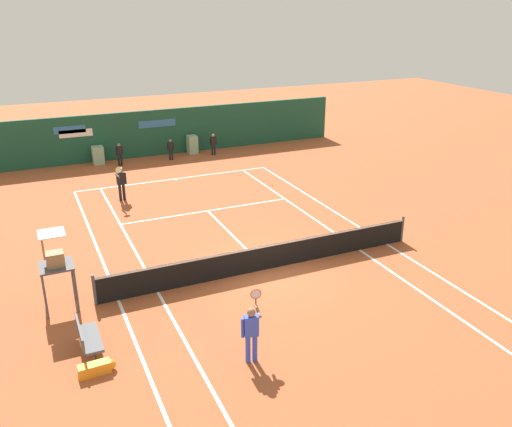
{
  "coord_description": "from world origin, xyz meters",
  "views": [
    {
      "loc": [
        -7.43,
        -15.67,
        8.98
      ],
      "look_at": [
        1.08,
        3.32,
        0.8
      ],
      "focal_mm": 37.78,
      "sensor_mm": 36.0,
      "label": 1
    }
  ],
  "objects_px": {
    "player_on_baseline": "(121,181)",
    "ball_kid_right_post": "(120,153)",
    "ball_kid_left_post": "(213,143)",
    "player_near_side": "(251,330)",
    "equipment_bag": "(98,368)",
    "player_bench": "(87,336)",
    "umpire_chair": "(55,261)",
    "tennis_ball_mid_court": "(272,185)",
    "ball_kid_centre_post": "(171,148)"
  },
  "relations": [
    {
      "from": "player_on_baseline",
      "to": "ball_kid_right_post",
      "type": "distance_m",
      "value": 6.22
    },
    {
      "from": "ball_kid_right_post",
      "to": "ball_kid_left_post",
      "type": "distance_m",
      "value": 5.82
    },
    {
      "from": "player_near_side",
      "to": "equipment_bag",
      "type": "bearing_deg",
      "value": 176.39
    },
    {
      "from": "player_bench",
      "to": "equipment_bag",
      "type": "height_order",
      "value": "player_bench"
    },
    {
      "from": "player_bench",
      "to": "ball_kid_right_post",
      "type": "relative_size",
      "value": 1.11
    },
    {
      "from": "player_on_baseline",
      "to": "umpire_chair",
      "type": "bearing_deg",
      "value": 60.33
    },
    {
      "from": "player_bench",
      "to": "equipment_bag",
      "type": "relative_size",
      "value": 1.53
    },
    {
      "from": "player_bench",
      "to": "ball_kid_right_post",
      "type": "distance_m",
      "value": 18.52
    },
    {
      "from": "player_on_baseline",
      "to": "ball_kid_left_post",
      "type": "relative_size",
      "value": 1.39
    },
    {
      "from": "ball_kid_left_post",
      "to": "tennis_ball_mid_court",
      "type": "height_order",
      "value": "ball_kid_left_post"
    },
    {
      "from": "player_bench",
      "to": "player_near_side",
      "type": "xyz_separation_m",
      "value": [
        3.94,
        -2.18,
        0.47
      ]
    },
    {
      "from": "equipment_bag",
      "to": "tennis_ball_mid_court",
      "type": "xyz_separation_m",
      "value": [
        10.82,
        12.02,
        -0.13
      ]
    },
    {
      "from": "umpire_chair",
      "to": "ball_kid_left_post",
      "type": "height_order",
      "value": "umpire_chair"
    },
    {
      "from": "equipment_bag",
      "to": "ball_kid_left_post",
      "type": "relative_size",
      "value": 0.72
    },
    {
      "from": "ball_kid_centre_post",
      "to": "ball_kid_left_post",
      "type": "distance_m",
      "value": 2.75
    },
    {
      "from": "player_near_side",
      "to": "ball_kid_right_post",
      "type": "distance_m",
      "value": 20.19
    },
    {
      "from": "tennis_ball_mid_court",
      "to": "player_bench",
      "type": "bearing_deg",
      "value": -134.83
    },
    {
      "from": "umpire_chair",
      "to": "ball_kid_left_post",
      "type": "distance_m",
      "value": 18.65
    },
    {
      "from": "umpire_chair",
      "to": "player_bench",
      "type": "height_order",
      "value": "umpire_chair"
    },
    {
      "from": "ball_kid_right_post",
      "to": "tennis_ball_mid_court",
      "type": "height_order",
      "value": "ball_kid_right_post"
    },
    {
      "from": "player_near_side",
      "to": "ball_kid_centre_post",
      "type": "bearing_deg",
      "value": 93.25
    },
    {
      "from": "player_on_baseline",
      "to": "ball_kid_right_post",
      "type": "relative_size",
      "value": 1.4
    },
    {
      "from": "ball_kid_left_post",
      "to": "ball_kid_centre_post",
      "type": "bearing_deg",
      "value": 3.86
    },
    {
      "from": "ball_kid_centre_post",
      "to": "umpire_chair",
      "type": "bearing_deg",
      "value": 71.21
    },
    {
      "from": "equipment_bag",
      "to": "ball_kid_centre_post",
      "type": "xyz_separation_m",
      "value": [
        7.32,
        19.03,
        0.57
      ]
    },
    {
      "from": "ball_kid_centre_post",
      "to": "player_near_side",
      "type": "bearing_deg",
      "value": 88.61
    },
    {
      "from": "player_bench",
      "to": "ball_kid_centre_post",
      "type": "relative_size",
      "value": 1.16
    },
    {
      "from": "player_bench",
      "to": "ball_kid_left_post",
      "type": "distance_m",
      "value": 20.67
    },
    {
      "from": "player_on_baseline",
      "to": "player_near_side",
      "type": "distance_m",
      "value": 14.08
    },
    {
      "from": "equipment_bag",
      "to": "player_on_baseline",
      "type": "height_order",
      "value": "player_on_baseline"
    },
    {
      "from": "ball_kid_right_post",
      "to": "ball_kid_left_post",
      "type": "bearing_deg",
      "value": 171.39
    },
    {
      "from": "player_bench",
      "to": "player_on_baseline",
      "type": "xyz_separation_m",
      "value": [
        3.27,
        11.88,
        0.49
      ]
    },
    {
      "from": "ball_kid_left_post",
      "to": "tennis_ball_mid_court",
      "type": "relative_size",
      "value": 19.88
    },
    {
      "from": "umpire_chair",
      "to": "ball_kid_right_post",
      "type": "relative_size",
      "value": 1.94
    },
    {
      "from": "player_bench",
      "to": "ball_kid_right_post",
      "type": "xyz_separation_m",
      "value": [
        4.35,
        18.0,
        0.26
      ]
    },
    {
      "from": "player_on_baseline",
      "to": "ball_kid_centre_post",
      "type": "xyz_separation_m",
      "value": [
        4.16,
        6.12,
        -0.26
      ]
    },
    {
      "from": "player_bench",
      "to": "player_near_side",
      "type": "bearing_deg",
      "value": 60.97
    },
    {
      "from": "umpire_chair",
      "to": "equipment_bag",
      "type": "height_order",
      "value": "umpire_chair"
    },
    {
      "from": "player_on_baseline",
      "to": "ball_kid_centre_post",
      "type": "height_order",
      "value": "player_on_baseline"
    },
    {
      "from": "player_on_baseline",
      "to": "ball_kid_left_post",
      "type": "xyz_separation_m",
      "value": [
        6.9,
        6.12,
        -0.22
      ]
    },
    {
      "from": "equipment_bag",
      "to": "ball_kid_right_post",
      "type": "bearing_deg",
      "value": 77.41
    },
    {
      "from": "player_bench",
      "to": "ball_kid_right_post",
      "type": "height_order",
      "value": "ball_kid_right_post"
    },
    {
      "from": "player_on_baseline",
      "to": "player_bench",
      "type": "bearing_deg",
      "value": 66.95
    },
    {
      "from": "umpire_chair",
      "to": "equipment_bag",
      "type": "distance_m",
      "value": 4.05
    },
    {
      "from": "ball_kid_centre_post",
      "to": "ball_kid_left_post",
      "type": "relative_size",
      "value": 0.94
    },
    {
      "from": "player_bench",
      "to": "ball_kid_left_post",
      "type": "height_order",
      "value": "ball_kid_left_post"
    },
    {
      "from": "equipment_bag",
      "to": "tennis_ball_mid_court",
      "type": "height_order",
      "value": "equipment_bag"
    },
    {
      "from": "player_bench",
      "to": "tennis_ball_mid_court",
      "type": "distance_m",
      "value": 15.5
    },
    {
      "from": "player_on_baseline",
      "to": "tennis_ball_mid_court",
      "type": "bearing_deg",
      "value": 165.69
    },
    {
      "from": "equipment_bag",
      "to": "player_near_side",
      "type": "relative_size",
      "value": 0.52
    }
  ]
}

